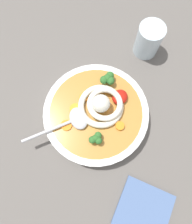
# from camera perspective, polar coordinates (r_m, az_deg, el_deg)

# --- Properties ---
(table_slab) EXTENTS (1.19, 1.19, 0.03)m
(table_slab) POSITION_cam_1_polar(r_m,az_deg,el_deg) (0.61, 2.85, 0.57)
(table_slab) COLOR #5B5651
(table_slab) RESTS_ON ground
(soup_bowl) EXTENTS (0.28, 0.28, 0.05)m
(soup_bowl) POSITION_cam_1_polar(r_m,az_deg,el_deg) (0.56, 0.00, -0.64)
(soup_bowl) COLOR white
(soup_bowl) RESTS_ON table_slab
(noodle_pile) EXTENTS (0.13, 0.13, 0.05)m
(noodle_pile) POSITION_cam_1_polar(r_m,az_deg,el_deg) (0.53, 1.60, 1.98)
(noodle_pile) COLOR silver
(noodle_pile) RESTS_ON soup_bowl
(soup_spoon) EXTENTS (0.17, 0.11, 0.02)m
(soup_spoon) POSITION_cam_1_polar(r_m,az_deg,el_deg) (0.53, -6.17, -2.29)
(soup_spoon) COLOR #B7B7BC
(soup_spoon) RESTS_ON soup_bowl
(chili_sauce_dollop) EXTENTS (0.04, 0.04, 0.02)m
(chili_sauce_dollop) POSITION_cam_1_polar(r_m,az_deg,el_deg) (0.55, 6.51, 4.06)
(chili_sauce_dollop) COLOR #B2190F
(chili_sauce_dollop) RESTS_ON soup_bowl
(broccoli_floret_near_spoon) EXTENTS (0.04, 0.03, 0.03)m
(broccoli_floret_near_spoon) POSITION_cam_1_polar(r_m,az_deg,el_deg) (0.51, 0.02, -7.23)
(broccoli_floret_near_spoon) COLOR #7A9E60
(broccoli_floret_near_spoon) RESTS_ON soup_bowl
(broccoli_floret_far) EXTENTS (0.04, 0.04, 0.03)m
(broccoli_floret_far) POSITION_cam_1_polar(r_m,az_deg,el_deg) (0.55, 3.28, 9.08)
(broccoli_floret_far) COLOR #7A9E60
(broccoli_floret_far) RESTS_ON soup_bowl
(carrot_slice_beside_chili) EXTENTS (0.02, 0.02, 0.01)m
(carrot_slice_beside_chili) POSITION_cam_1_polar(r_m,az_deg,el_deg) (0.55, -3.37, 3.93)
(carrot_slice_beside_chili) COLOR orange
(carrot_slice_beside_chili) RESTS_ON soup_bowl
(carrot_slice_center) EXTENTS (0.02, 0.02, 0.01)m
(carrot_slice_center) POSITION_cam_1_polar(r_m,az_deg,el_deg) (0.53, 6.52, -3.79)
(carrot_slice_center) COLOR orange
(carrot_slice_center) RESTS_ON soup_bowl
(carrot_slice_front) EXTENTS (0.03, 0.03, 0.00)m
(carrot_slice_front) POSITION_cam_1_polar(r_m,az_deg,el_deg) (0.54, -8.08, -3.60)
(carrot_slice_front) COLOR orange
(carrot_slice_front) RESTS_ON soup_bowl
(carrot_slice_extra_a) EXTENTS (0.03, 0.03, 0.01)m
(carrot_slice_extra_a) POSITION_cam_1_polar(r_m,az_deg,el_deg) (0.54, -5.66, 0.88)
(carrot_slice_extra_a) COLOR orange
(carrot_slice_extra_a) RESTS_ON soup_bowl
(drinking_glass) EXTENTS (0.07, 0.07, 0.10)m
(drinking_glass) POSITION_cam_1_polar(r_m,az_deg,el_deg) (0.65, 14.10, 18.49)
(drinking_glass) COLOR silver
(drinking_glass) RESTS_ON table_slab
(folded_napkin) EXTENTS (0.15, 0.16, 0.01)m
(folded_napkin) POSITION_cam_1_polar(r_m,az_deg,el_deg) (0.59, 12.91, -24.50)
(folded_napkin) COLOR #4C6693
(folded_napkin) RESTS_ON table_slab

